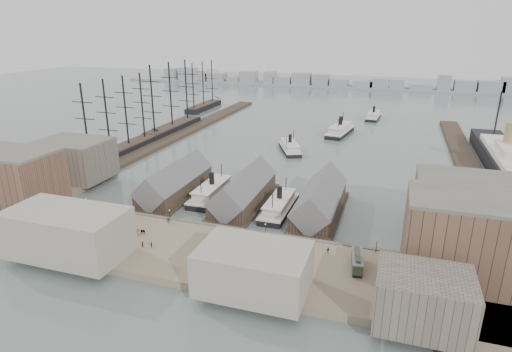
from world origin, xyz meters
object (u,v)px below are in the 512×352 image
(horse_cart_center, at_px, (140,231))
(horse_cart_right, at_px, (262,270))
(ocean_steamer, at_px, (505,160))
(tram, at_px, (357,262))
(horse_cart_left, at_px, (110,225))
(ferry_docked_west, at_px, (212,191))

(horse_cart_center, distance_m, horse_cart_right, 39.63)
(ocean_steamer, height_order, tram, ocean_steamer)
(horse_cart_left, height_order, horse_cart_center, horse_cart_center)
(horse_cart_center, bearing_deg, ocean_steamer, -39.66)
(ferry_docked_west, distance_m, ocean_steamer, 124.48)
(ferry_docked_west, bearing_deg, ocean_steamer, 32.47)
(horse_cart_right, bearing_deg, horse_cart_left, 62.81)
(horse_cart_right, bearing_deg, horse_cart_center, 60.99)
(ocean_steamer, xyz_separation_m, horse_cart_right, (-72.27, -111.75, -1.62))
(ocean_steamer, relative_size, horse_cart_left, 23.48)
(ferry_docked_west, bearing_deg, horse_cart_center, -99.33)
(tram, relative_size, horse_cart_right, 2.08)
(tram, bearing_deg, horse_cart_left, 172.46)
(tram, height_order, horse_cart_left, tram)
(horse_cart_left, xyz_separation_m, horse_cart_center, (10.74, -0.71, 0.05))
(ferry_docked_west, xyz_separation_m, ocean_steamer, (105.00, 66.82, 2.13))
(ferry_docked_west, relative_size, ocean_steamer, 0.27)
(ocean_steamer, distance_m, tram, 114.48)
(horse_cart_left, xyz_separation_m, horse_cart_right, (49.46, -9.18, 0.03))
(horse_cart_left, bearing_deg, horse_cart_center, -54.37)
(ocean_steamer, height_order, horse_cart_left, ocean_steamer)
(horse_cart_left, bearing_deg, ferry_docked_west, 14.36)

